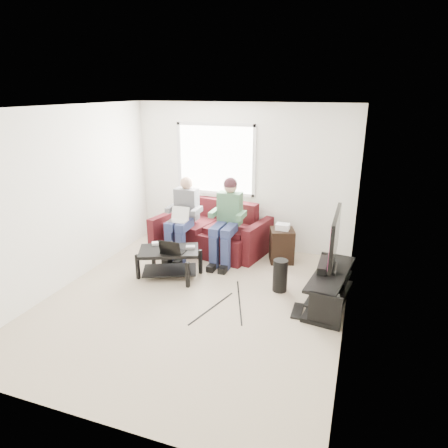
{
  "coord_description": "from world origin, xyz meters",
  "views": [
    {
      "loc": [
        2.02,
        -4.5,
        2.81
      ],
      "look_at": [
        0.23,
        0.6,
        0.97
      ],
      "focal_mm": 32.0,
      "sensor_mm": 36.0,
      "label": 1
    }
  ],
  "objects_px": {
    "coffee_table": "(169,257)",
    "tv_stand": "(330,289)",
    "sofa": "(212,233)",
    "end_table": "(282,245)",
    "subwoofer": "(280,276)",
    "tv": "(335,238)"
  },
  "relations": [
    {
      "from": "tv",
      "to": "subwoofer",
      "type": "height_order",
      "value": "tv"
    },
    {
      "from": "coffee_table",
      "to": "tv",
      "type": "xyz_separation_m",
      "value": [
        2.44,
        0.1,
        0.58
      ]
    },
    {
      "from": "sofa",
      "to": "coffee_table",
      "type": "relative_size",
      "value": 1.99
    },
    {
      "from": "subwoofer",
      "to": "tv",
      "type": "bearing_deg",
      "value": -0.39
    },
    {
      "from": "coffee_table",
      "to": "tv_stand",
      "type": "height_order",
      "value": "same"
    },
    {
      "from": "coffee_table",
      "to": "tv_stand",
      "type": "distance_m",
      "value": 2.45
    },
    {
      "from": "coffee_table",
      "to": "subwoofer",
      "type": "bearing_deg",
      "value": 3.42
    },
    {
      "from": "end_table",
      "to": "tv",
      "type": "bearing_deg",
      "value": -49.41
    },
    {
      "from": "tv_stand",
      "to": "subwoofer",
      "type": "relative_size",
      "value": 2.93
    },
    {
      "from": "tv",
      "to": "end_table",
      "type": "distance_m",
      "value": 1.51
    },
    {
      "from": "tv",
      "to": "end_table",
      "type": "bearing_deg",
      "value": 130.59
    },
    {
      "from": "sofa",
      "to": "coffee_table",
      "type": "xyz_separation_m",
      "value": [
        -0.25,
        -1.22,
        0.0
      ]
    },
    {
      "from": "subwoofer",
      "to": "end_table",
      "type": "xyz_separation_m",
      "value": [
        -0.19,
        1.05,
        0.06
      ]
    },
    {
      "from": "sofa",
      "to": "tv_stand",
      "type": "relative_size",
      "value": 1.48
    },
    {
      "from": "tv",
      "to": "subwoofer",
      "type": "bearing_deg",
      "value": 179.61
    },
    {
      "from": "sofa",
      "to": "end_table",
      "type": "xyz_separation_m",
      "value": [
        1.29,
        -0.07,
        -0.03
      ]
    },
    {
      "from": "tv",
      "to": "end_table",
      "type": "height_order",
      "value": "tv"
    },
    {
      "from": "tv",
      "to": "sofa",
      "type": "bearing_deg",
      "value": 152.96
    },
    {
      "from": "tv_stand",
      "to": "tv",
      "type": "relative_size",
      "value": 1.28
    },
    {
      "from": "coffee_table",
      "to": "end_table",
      "type": "distance_m",
      "value": 1.92
    },
    {
      "from": "tv",
      "to": "coffee_table",
      "type": "bearing_deg",
      "value": -177.68
    },
    {
      "from": "subwoofer",
      "to": "end_table",
      "type": "bearing_deg",
      "value": 100.45
    }
  ]
}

